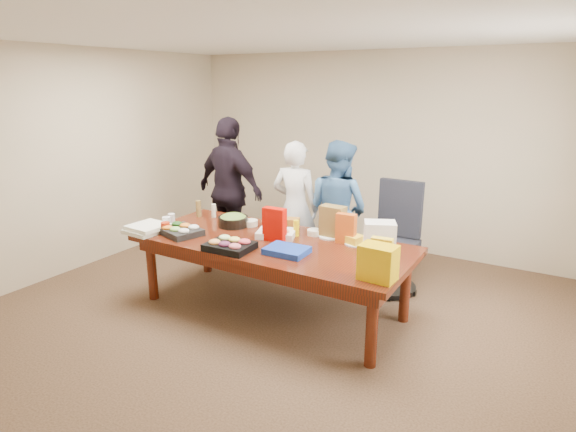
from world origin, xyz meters
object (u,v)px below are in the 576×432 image
Objects in this scene: person_right at (338,209)px; office_chair at (392,241)px; conference_table at (272,276)px; salad_bowl at (233,221)px; person_center at (295,207)px; sheet_cake at (276,234)px.

office_chair is at bearing -175.26° from person_right.
salad_bowl reaches higher than conference_table.
conference_table is at bearing -128.62° from office_chair.
conference_table is at bearing 101.61° from person_center.
office_chair is 1.25m from person_center.
person_center is 0.90m from salad_bowl.
salad_bowl is at bearing 64.28° from person_center.
person_right is at bearing 82.19° from conference_table.
salad_bowl reaches higher than sheet_cake.
person_right is 1.28m from salad_bowl.
salad_bowl is at bearing 161.81° from conference_table.
person_right is at bearing -169.73° from person_center.
salad_bowl is (-1.53, -0.85, 0.21)m from office_chair.
conference_table is at bearing -18.19° from salad_bowl.
salad_bowl is at bearing -149.47° from office_chair.
sheet_cake is 1.15× the size of salad_bowl.
salad_bowl is (-0.64, 0.21, 0.43)m from conference_table.
person_right is (0.50, 0.15, 0.01)m from person_center.
person_right reaches higher than salad_bowl.
person_center reaches higher than sheet_cake.
sheet_cake is (0.30, -0.92, -0.03)m from person_center.
person_center is 0.99× the size of person_right.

